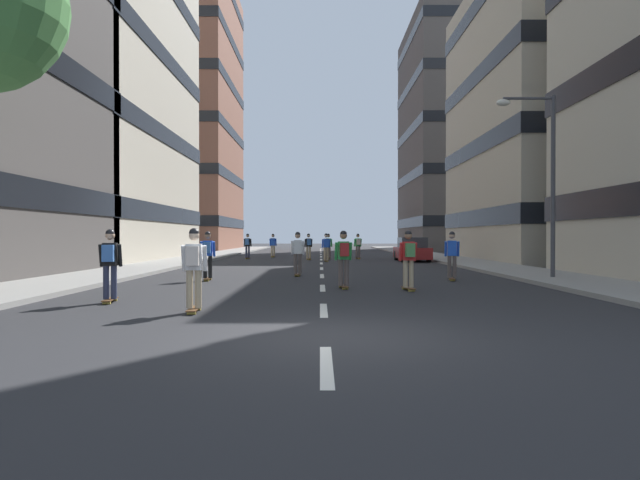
{
  "coord_description": "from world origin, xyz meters",
  "views": [
    {
      "loc": [
        -0.08,
        -8.73,
        1.61
      ],
      "look_at": [
        0.0,
        22.88,
        1.38
      ],
      "focal_mm": 30.43,
      "sensor_mm": 36.0,
      "label": 1
    }
  ],
  "objects_px": {
    "skater_0": "(307,245)",
    "skater_1": "(451,253)",
    "skater_5": "(407,256)",
    "skater_11": "(342,255)",
    "skater_2": "(246,244)",
    "skater_9": "(206,253)",
    "skater_6": "(357,244)",
    "skater_4": "(108,261)",
    "parked_car_near": "(411,250)",
    "skater_3": "(327,245)",
    "skater_12": "(272,244)",
    "skater_8": "(192,264)",
    "skater_7": "(325,246)",
    "skater_10": "(296,252)",
    "streetlamp_right": "(541,166)"
  },
  "relations": [
    {
      "from": "skater_5",
      "to": "skater_10",
      "type": "xyz_separation_m",
      "value": [
        -3.51,
        5.77,
        -0.03
      ]
    },
    {
      "from": "parked_car_near",
      "to": "skater_10",
      "type": "height_order",
      "value": "skater_10"
    },
    {
      "from": "parked_car_near",
      "to": "skater_8",
      "type": "distance_m",
      "value": 24.74
    },
    {
      "from": "streetlamp_right",
      "to": "skater_10",
      "type": "xyz_separation_m",
      "value": [
        -8.89,
        2.3,
        -3.15
      ]
    },
    {
      "from": "skater_5",
      "to": "skater_8",
      "type": "bearing_deg",
      "value": -138.83
    },
    {
      "from": "skater_5",
      "to": "skater_12",
      "type": "bearing_deg",
      "value": 103.87
    },
    {
      "from": "parked_car_near",
      "to": "skater_6",
      "type": "distance_m",
      "value": 4.56
    },
    {
      "from": "streetlamp_right",
      "to": "skater_8",
      "type": "bearing_deg",
      "value": -142.81
    },
    {
      "from": "parked_car_near",
      "to": "skater_12",
      "type": "bearing_deg",
      "value": 146.01
    },
    {
      "from": "skater_3",
      "to": "skater_5",
      "type": "distance_m",
      "value": 21.27
    },
    {
      "from": "skater_5",
      "to": "skater_11",
      "type": "relative_size",
      "value": 1.0
    },
    {
      "from": "skater_2",
      "to": "skater_9",
      "type": "xyz_separation_m",
      "value": [
        1.03,
        -18.46,
        0.0
      ]
    },
    {
      "from": "skater_7",
      "to": "skater_2",
      "type": "bearing_deg",
      "value": 144.19
    },
    {
      "from": "skater_3",
      "to": "skater_7",
      "type": "height_order",
      "value": "same"
    },
    {
      "from": "skater_3",
      "to": "skater_4",
      "type": "distance_m",
      "value": 24.74
    },
    {
      "from": "skater_1",
      "to": "skater_0",
      "type": "bearing_deg",
      "value": 108.11
    },
    {
      "from": "skater_7",
      "to": "skater_12",
      "type": "relative_size",
      "value": 1.0
    },
    {
      "from": "skater_0",
      "to": "skater_8",
      "type": "relative_size",
      "value": 1.0
    },
    {
      "from": "skater_0",
      "to": "skater_2",
      "type": "relative_size",
      "value": 1.0
    },
    {
      "from": "parked_car_near",
      "to": "streetlamp_right",
      "type": "distance_m",
      "value": 15.68
    },
    {
      "from": "skater_2",
      "to": "skater_6",
      "type": "distance_m",
      "value": 7.74
    },
    {
      "from": "streetlamp_right",
      "to": "skater_1",
      "type": "xyz_separation_m",
      "value": [
        -3.22,
        0.14,
        -3.15
      ]
    },
    {
      "from": "skater_0",
      "to": "skater_6",
      "type": "xyz_separation_m",
      "value": [
        3.42,
        1.29,
        0.0
      ]
    },
    {
      "from": "parked_car_near",
      "to": "skater_7",
      "type": "bearing_deg",
      "value": -173.72
    },
    {
      "from": "skater_4",
      "to": "skater_8",
      "type": "relative_size",
      "value": 1.0
    },
    {
      "from": "skater_4",
      "to": "parked_car_near",
      "type": "bearing_deg",
      "value": 63.08
    },
    {
      "from": "skater_7",
      "to": "skater_10",
      "type": "distance_m",
      "value": 12.31
    },
    {
      "from": "skater_0",
      "to": "skater_1",
      "type": "distance_m",
      "value": 17.83
    },
    {
      "from": "skater_0",
      "to": "skater_9",
      "type": "bearing_deg",
      "value": -100.88
    },
    {
      "from": "skater_2",
      "to": "skater_5",
      "type": "distance_m",
      "value": 23.27
    },
    {
      "from": "skater_12",
      "to": "skater_8",
      "type": "bearing_deg",
      "value": -88.24
    },
    {
      "from": "skater_6",
      "to": "skater_11",
      "type": "height_order",
      "value": "same"
    },
    {
      "from": "parked_car_near",
      "to": "skater_12",
      "type": "xyz_separation_m",
      "value": [
        -9.43,
        6.36,
        0.29
      ]
    },
    {
      "from": "skater_2",
      "to": "skater_3",
      "type": "xyz_separation_m",
      "value": [
        5.65,
        -0.79,
        -0.03
      ]
    },
    {
      "from": "skater_2",
      "to": "skater_6",
      "type": "relative_size",
      "value": 1.0
    },
    {
      "from": "skater_4",
      "to": "skater_6",
      "type": "height_order",
      "value": "same"
    },
    {
      "from": "skater_4",
      "to": "skater_3",
      "type": "bearing_deg",
      "value": 76.83
    },
    {
      "from": "skater_6",
      "to": "skater_8",
      "type": "distance_m",
      "value": 26.97
    },
    {
      "from": "skater_1",
      "to": "skater_2",
      "type": "relative_size",
      "value": 1.0
    },
    {
      "from": "skater_6",
      "to": "skater_11",
      "type": "relative_size",
      "value": 1.0
    },
    {
      "from": "skater_8",
      "to": "skater_12",
      "type": "distance_m",
      "value": 29.6
    },
    {
      "from": "skater_6",
      "to": "skater_7",
      "type": "relative_size",
      "value": 1.0
    },
    {
      "from": "skater_5",
      "to": "skater_10",
      "type": "bearing_deg",
      "value": 121.27
    },
    {
      "from": "skater_0",
      "to": "skater_7",
      "type": "relative_size",
      "value": 1.0
    },
    {
      "from": "streetlamp_right",
      "to": "skater_10",
      "type": "bearing_deg",
      "value": 165.51
    },
    {
      "from": "skater_0",
      "to": "skater_12",
      "type": "distance_m",
      "value": 5.23
    },
    {
      "from": "skater_5",
      "to": "skater_6",
      "type": "xyz_separation_m",
      "value": [
        0.05,
        21.85,
        0.0
      ]
    },
    {
      "from": "skater_2",
      "to": "parked_car_near",
      "type": "bearing_deg",
      "value": -16.94
    },
    {
      "from": "skater_2",
      "to": "skater_7",
      "type": "height_order",
      "value": "same"
    },
    {
      "from": "parked_car_near",
      "to": "skater_11",
      "type": "height_order",
      "value": "skater_11"
    }
  ]
}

